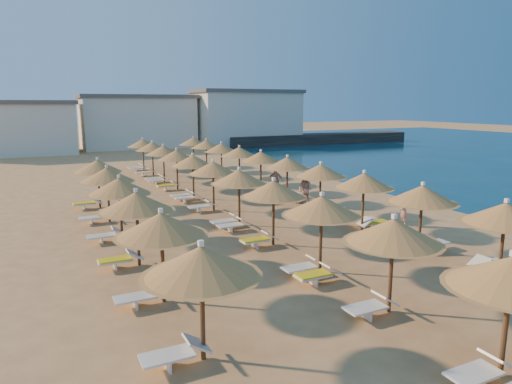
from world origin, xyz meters
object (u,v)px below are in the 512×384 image
jetty (319,139)px  parasol_row_west (225,173)px  beachgoer_c (275,181)px  beachgoer_a (404,211)px  beachgoer_b (305,189)px  parasol_row_east (303,167)px

jetty → parasol_row_west: (-30.54, -36.66, 1.71)m
parasol_row_west → beachgoer_c: bearing=39.2°
parasol_row_west → beachgoer_a: bearing=-37.2°
beachgoer_b → beachgoer_a: (1.87, -6.41, -0.16)m
parasol_row_east → beachgoer_c: parasol_row_east is taller
beachgoer_a → beachgoer_c: size_ratio=0.86×
jetty → beachgoer_a: 48.20m
beachgoer_b → beachgoer_c: size_ratio=1.03×
parasol_row_west → beachgoer_b: size_ratio=22.45×
jetty → parasol_row_east: bearing=-122.2°
parasol_row_east → beachgoer_c: 4.79m
beachgoer_c → parasol_row_east: bearing=-59.1°
jetty → beachgoer_b: beachgoer_b is taller
beachgoer_a → beachgoer_c: beachgoer_c is taller
jetty → parasol_row_west: bearing=-127.1°
parasol_row_east → beachgoer_b: 1.81m
jetty → beachgoer_a: (-23.10, -42.30, 0.05)m
jetty → parasol_row_west: 47.74m
parasol_row_west → beachgoer_a: (7.43, -5.64, -1.66)m
jetty → beachgoer_b: size_ratio=15.58×
beachgoer_b → beachgoer_c: 3.73m
parasol_row_east → beachgoer_b: bearing=49.2°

